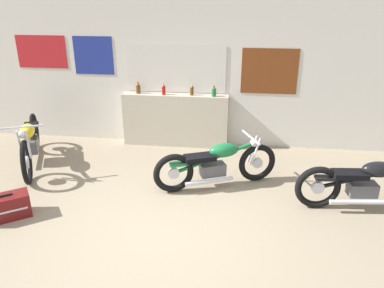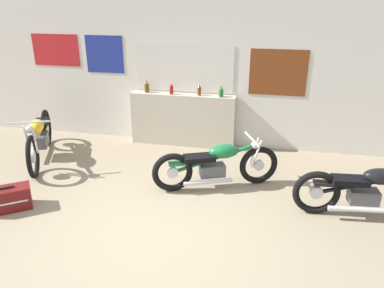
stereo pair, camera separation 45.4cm
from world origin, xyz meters
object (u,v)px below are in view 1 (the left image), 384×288
object	(u,v)px
motorcycle_green	(217,164)
hard_case_darkred	(6,207)
motorcycle_black	(368,183)
bottle_leftmost	(138,88)
bottle_center	(192,90)
bottle_right_center	(214,92)
motorcycle_yellow	(30,141)
bottle_left_center	(164,90)

from	to	relation	value
motorcycle_green	hard_case_darkred	distance (m)	3.06
motorcycle_black	bottle_leftmost	bearing A→B (deg)	151.46
bottle_center	bottle_right_center	size ratio (longest dim) A/B	1.07
hard_case_darkred	bottle_center	bearing A→B (deg)	53.85
bottle_leftmost	motorcycle_yellow	size ratio (longest dim) A/B	0.11
bottle_left_center	bottle_leftmost	bearing A→B (deg)	174.89
bottle_leftmost	hard_case_darkred	xyz separation A→B (m)	(-1.10, -2.96, -0.97)
bottle_center	bottle_leftmost	bearing A→B (deg)	179.42
bottle_right_center	motorcycle_green	xyz separation A→B (m)	(0.18, -1.62, -0.74)
bottle_leftmost	motorcycle_green	bearing A→B (deg)	-45.09
motorcycle_green	motorcycle_yellow	bearing A→B (deg)	173.31
motorcycle_black	bottle_center	bearing A→B (deg)	143.18
motorcycle_green	hard_case_darkred	world-z (taller)	motorcycle_green
motorcycle_green	motorcycle_yellow	world-z (taller)	motorcycle_yellow
bottle_right_center	motorcycle_black	size ratio (longest dim) A/B	0.10
bottle_left_center	motorcycle_yellow	bearing A→B (deg)	-150.17
motorcycle_yellow	bottle_leftmost	bearing A→B (deg)	37.99
bottle_leftmost	motorcycle_green	world-z (taller)	bottle_leftmost
bottle_right_center	motorcycle_black	distance (m)	3.17
motorcycle_yellow	hard_case_darkred	bearing A→B (deg)	-71.78
motorcycle_green	hard_case_darkred	xyz separation A→B (m)	(-2.77, -1.28, -0.22)
bottle_center	bottle_right_center	world-z (taller)	bottle_center
bottle_center	hard_case_darkred	world-z (taller)	bottle_center
bottle_left_center	motorcycle_green	bearing A→B (deg)	-54.68
bottle_right_center	motorcycle_green	distance (m)	1.79
bottle_left_center	hard_case_darkred	size ratio (longest dim) A/B	0.35
bottle_center	motorcycle_green	xyz separation A→B (m)	(0.61, -1.66, -0.75)
hard_case_darkred	motorcycle_yellow	bearing A→B (deg)	108.22
bottle_leftmost	bottle_center	distance (m)	1.06
bottle_right_center	motorcycle_black	bearing A→B (deg)	-41.02
bottle_left_center	motorcycle_green	distance (m)	2.13
bottle_right_center	motorcycle_yellow	bearing A→B (deg)	-158.47
bottle_right_center	motorcycle_yellow	size ratio (longest dim) A/B	0.10
bottle_right_center	hard_case_darkred	distance (m)	4.01
bottle_center	motorcycle_yellow	xyz separation A→B (m)	(-2.70, -1.27, -0.69)
motorcycle_green	hard_case_darkred	bearing A→B (deg)	-155.12
bottle_center	motorcycle_black	world-z (taller)	bottle_center
bottle_leftmost	bottle_right_center	distance (m)	1.49
bottle_left_center	motorcycle_green	xyz separation A→B (m)	(1.15, -1.63, -0.75)
bottle_left_center	hard_case_darkred	bearing A→B (deg)	-118.97
bottle_center	hard_case_darkred	xyz separation A→B (m)	(-2.15, -2.95, -0.97)
bottle_right_center	motorcycle_green	bearing A→B (deg)	-83.55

